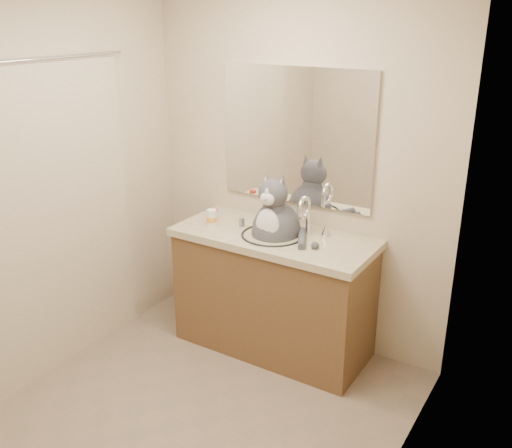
{
  "coord_description": "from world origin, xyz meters",
  "views": [
    {
      "loc": [
        1.74,
        -2.05,
        2.22
      ],
      "look_at": [
        0.06,
        0.65,
        1.03
      ],
      "focal_mm": 40.0,
      "sensor_mm": 36.0,
      "label": 1
    }
  ],
  "objects_px": {
    "pill_bottle_orange": "(212,218)",
    "grey_canister": "(242,222)",
    "pill_bottle_redcap": "(214,214)",
    "cat": "(275,228)"
  },
  "relations": [
    {
      "from": "cat",
      "to": "grey_canister",
      "type": "xyz_separation_m",
      "value": [
        -0.27,
        0.0,
        -0.01
      ]
    },
    {
      "from": "pill_bottle_orange",
      "to": "grey_canister",
      "type": "xyz_separation_m",
      "value": [
        0.18,
        0.09,
        -0.02
      ]
    },
    {
      "from": "grey_canister",
      "to": "pill_bottle_redcap",
      "type": "bearing_deg",
      "value": -179.72
    },
    {
      "from": "cat",
      "to": "pill_bottle_redcap",
      "type": "bearing_deg",
      "value": 178.01
    },
    {
      "from": "pill_bottle_orange",
      "to": "pill_bottle_redcap",
      "type": "bearing_deg",
      "value": 116.62
    },
    {
      "from": "pill_bottle_redcap",
      "to": "pill_bottle_orange",
      "type": "height_order",
      "value": "pill_bottle_orange"
    },
    {
      "from": "cat",
      "to": "pill_bottle_orange",
      "type": "relative_size",
      "value": 5.57
    },
    {
      "from": "pill_bottle_orange",
      "to": "grey_canister",
      "type": "relative_size",
      "value": 1.9
    },
    {
      "from": "cat",
      "to": "grey_canister",
      "type": "height_order",
      "value": "cat"
    },
    {
      "from": "pill_bottle_redcap",
      "to": "cat",
      "type": "bearing_deg",
      "value": -0.15
    }
  ]
}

